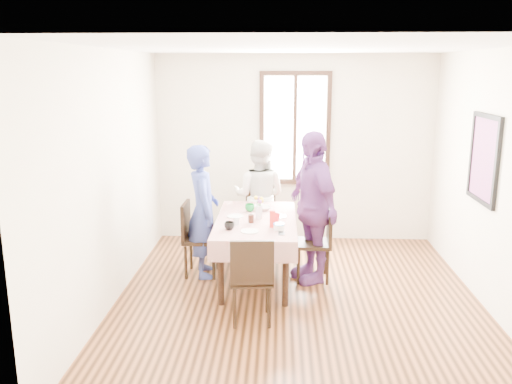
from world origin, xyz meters
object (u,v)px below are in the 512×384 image
(chair_near, at_px, (251,278))
(person_right, at_px, (312,207))
(chair_right, at_px, (313,243))
(person_far, at_px, (260,196))
(chair_far, at_px, (260,219))
(chair_left, at_px, (202,239))
(dining_table, at_px, (256,250))
(person_left, at_px, (202,211))

(chair_near, bearing_deg, person_right, 54.29)
(chair_right, bearing_deg, person_far, 34.94)
(chair_right, relative_size, person_right, 0.50)
(chair_far, xyz_separation_m, person_far, (0.00, -0.02, 0.32))
(chair_left, xyz_separation_m, chair_near, (0.68, -1.22, 0.00))
(chair_near, distance_m, person_right, 1.38)
(dining_table, distance_m, person_far, 1.13)
(dining_table, height_order, chair_right, chair_right)
(chair_far, bearing_deg, chair_near, 91.79)
(chair_right, relative_size, person_far, 0.58)
(chair_left, bearing_deg, chair_right, 87.19)
(chair_left, xyz_separation_m, person_left, (0.02, 0.00, 0.35))
(dining_table, xyz_separation_m, person_far, (0.00, 1.05, 0.40))
(person_right, bearing_deg, dining_table, -108.56)
(chair_left, height_order, person_far, person_far)
(person_far, bearing_deg, person_left, 66.98)
(dining_table, height_order, chair_near, chair_near)
(chair_near, relative_size, person_far, 0.58)
(person_right, bearing_deg, person_left, -117.01)
(chair_right, height_order, person_right, person_right)
(dining_table, height_order, person_right, person_right)
(chair_near, height_order, person_left, person_left)
(person_far, bearing_deg, chair_right, 137.05)
(person_left, distance_m, person_right, 1.33)
(chair_left, height_order, person_left, person_left)
(chair_right, bearing_deg, chair_left, 86.81)
(chair_near, bearing_deg, person_far, 84.77)
(person_left, bearing_deg, chair_left, 76.59)
(chair_right, bearing_deg, person_left, 86.75)
(chair_near, bearing_deg, chair_far, 84.77)
(chair_left, xyz_separation_m, chair_right, (1.36, -0.10, 0.00))
(chair_left, bearing_deg, chair_far, 145.10)
(person_left, bearing_deg, person_right, -107.64)
(chair_right, bearing_deg, dining_table, 95.03)
(dining_table, bearing_deg, person_far, 90.00)
(chair_near, distance_m, person_left, 1.43)
(person_right, bearing_deg, chair_far, -169.98)
(dining_table, relative_size, chair_far, 1.71)
(chair_far, relative_size, person_left, 0.56)
(chair_right, height_order, chair_near, same)
(chair_left, distance_m, person_right, 1.41)
(chair_far, xyz_separation_m, chair_near, (0.00, -2.15, 0.00))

